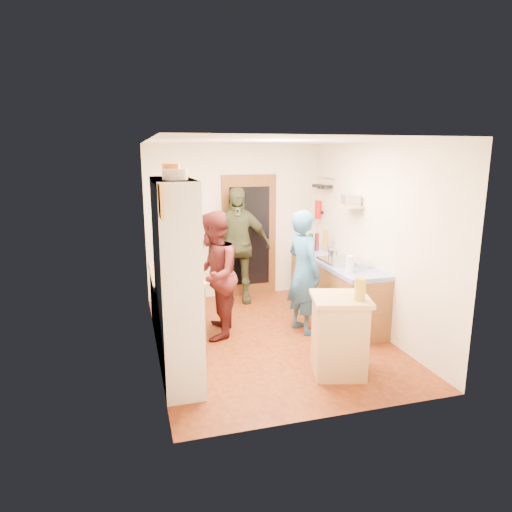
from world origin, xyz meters
name	(u,v)px	position (x,y,z in m)	size (l,w,h in m)	color
floor	(269,338)	(0.00, 0.00, -0.01)	(3.00, 4.00, 0.02)	brown
ceiling	(271,140)	(0.00, 0.00, 2.61)	(3.00, 4.00, 0.02)	silver
wall_back	(234,222)	(0.00, 2.01, 1.30)	(3.00, 0.02, 2.60)	silver
wall_front	(338,286)	(0.00, -2.01, 1.30)	(3.00, 0.02, 2.60)	silver
wall_left	(151,250)	(-1.51, 0.00, 1.30)	(0.02, 4.00, 2.60)	silver
wall_right	(373,238)	(1.51, 0.00, 1.30)	(0.02, 4.00, 2.60)	silver
door_frame	(249,236)	(0.25, 1.97, 1.05)	(0.95, 0.06, 2.10)	brown
door_glass	(250,236)	(0.25, 1.94, 1.05)	(0.70, 0.02, 1.70)	black
hutch_body	(177,282)	(-1.30, -0.80, 1.10)	(0.40, 1.20, 2.20)	silver
hutch_top_shelf	(173,180)	(-1.30, -0.80, 2.18)	(0.40, 1.14, 0.04)	silver
plate_stack	(175,174)	(-1.30, -1.05, 2.25)	(0.25, 0.25, 0.10)	white
orange_pot_a	(172,171)	(-1.30, -0.77, 2.27)	(0.18, 0.18, 0.15)	orange
orange_pot_b	(169,170)	(-1.30, -0.50, 2.27)	(0.16, 0.16, 0.14)	orange
left_counter_base	(176,305)	(-1.20, 0.45, 0.42)	(0.60, 1.40, 0.85)	brown
left_counter_top	(175,273)	(-1.20, 0.45, 0.88)	(0.64, 1.44, 0.05)	tan
toaster	(183,274)	(-1.15, -0.05, 0.98)	(0.23, 0.15, 0.17)	white
kettle	(172,268)	(-1.25, 0.30, 0.99)	(0.16, 0.16, 0.18)	white
orange_bowl	(179,264)	(-1.12, 0.65, 0.95)	(0.21, 0.21, 0.09)	orange
chopping_board	(171,260)	(-1.18, 1.07, 0.91)	(0.30, 0.22, 0.03)	tan
right_counter_base	(335,290)	(1.20, 0.50, 0.42)	(0.60, 2.20, 0.84)	brown
right_counter_top	(336,261)	(1.20, 0.50, 0.87)	(0.62, 2.22, 0.06)	#232EBD
hob	(341,261)	(1.20, 0.33, 0.92)	(0.55, 0.58, 0.04)	silver
pot_on_hob	(334,254)	(1.15, 0.46, 1.00)	(0.19, 0.19, 0.12)	silver
bottle_a	(311,243)	(1.05, 1.12, 1.05)	(0.08, 0.08, 0.30)	#143F14
bottle_b	(317,242)	(1.18, 1.18, 1.04)	(0.07, 0.07, 0.29)	#591419
bottle_c	(326,240)	(1.31, 1.12, 1.07)	(0.09, 0.09, 0.34)	olive
paper_towel	(350,264)	(1.05, -0.23, 1.01)	(0.10, 0.10, 0.22)	white
mixing_bowl	(360,265)	(1.30, -0.06, 0.95)	(0.24, 0.24, 0.09)	silver
island_base	(339,337)	(0.44, -1.20, 0.43)	(0.55, 0.55, 0.86)	tan
island_top	(341,299)	(0.44, -1.20, 0.89)	(0.62, 0.62, 0.05)	tan
cutting_board	(335,296)	(0.41, -1.13, 0.90)	(0.35, 0.28, 0.02)	white
oil_jar	(360,289)	(0.59, -1.36, 1.03)	(0.12, 0.12, 0.24)	#AD9E2D
pan_rail	(326,178)	(1.46, 1.52, 2.05)	(0.02, 0.02, 0.65)	silver
pan_hang_a	(327,187)	(1.40, 1.35, 1.92)	(0.18, 0.18, 0.05)	black
pan_hang_b	(322,187)	(1.40, 1.55, 1.90)	(0.16, 0.16, 0.05)	black
pan_hang_c	(317,186)	(1.40, 1.75, 1.91)	(0.17, 0.17, 0.05)	black
wall_shelf	(350,206)	(1.37, 0.45, 1.70)	(0.26, 0.42, 0.03)	tan
radio	(351,200)	(1.37, 0.45, 1.79)	(0.22, 0.30, 0.15)	silver
ext_bracket	(321,212)	(1.47, 1.70, 1.45)	(0.06, 0.10, 0.04)	black
fire_extinguisher	(318,210)	(1.41, 1.70, 1.50)	(0.11, 0.11, 0.32)	red
picture_frame	(161,201)	(-1.48, -1.55, 2.05)	(0.03, 0.25, 0.30)	gold
person_hob	(307,272)	(0.56, 0.08, 0.86)	(0.62, 0.41, 1.71)	#2A5C91
person_left	(216,275)	(-0.66, 0.28, 0.86)	(0.84, 0.65, 1.72)	#431616
person_back	(237,245)	(-0.05, 1.64, 0.97)	(1.13, 0.47, 1.93)	#353D24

